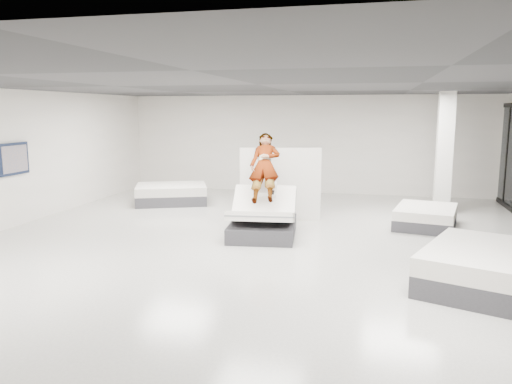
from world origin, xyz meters
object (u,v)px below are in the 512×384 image
remote (273,192)px  flat_bed_right_near (487,268)px  column (444,153)px  flat_bed_right_far (426,217)px  wall_poster (14,159)px  hero_bed (263,220)px  divider_panel (280,185)px  person (265,179)px  flat_bed_left_far (171,194)px

remote → flat_bed_right_near: (3.84, -2.33, -0.67)m
flat_bed_right_near → column: column is taller
flat_bed_right_far → wall_poster: size_ratio=2.05×
hero_bed → flat_bed_right_near: hero_bed is taller
hero_bed → divider_panel: size_ratio=0.99×
flat_bed_right_near → divider_panel: bearing=135.4°
remote → flat_bed_right_far: 3.82m
flat_bed_right_far → wall_poster: (-9.38, -2.17, 1.36)m
hero_bed → person: 0.92m
hero_bed → remote: bearing=-2.0°
wall_poster → hero_bed: bearing=4.2°
hero_bed → divider_panel: 1.69m
hero_bed → wall_poster: bearing=-175.8°
flat_bed_right_far → column: 2.35m
person → divider_panel: 1.32m
remote → divider_panel: bearing=88.6°
person → wall_poster: size_ratio=1.94×
wall_poster → person: bearing=7.3°
hero_bed → column: column is taller
remote → column: 5.31m
remote → column: bearing=36.3°
flat_bed_right_near → wall_poster: wall_poster is taller
hero_bed → flat_bed_left_far: size_ratio=0.82×
person → flat_bed_right_near: (4.10, -2.65, -0.91)m
flat_bed_left_far → column: bearing=3.1°
divider_panel → hero_bed: bearing=-106.6°
person → flat_bed_right_near: size_ratio=0.68×
person → divider_panel: person is taller
hero_bed → flat_bed_right_far: hero_bed is taller
column → flat_bed_right_far: bearing=-107.0°
divider_panel → flat_bed_right_far: bearing=-11.4°
person → flat_bed_left_far: 4.58m
person → flat_bed_right_far: bearing=15.3°
flat_bed_left_far → wall_poster: 4.50m
hero_bed → flat_bed_right_near: 4.69m
flat_bed_right_far → flat_bed_right_near: bearing=-82.7°
flat_bed_right_near → column: size_ratio=0.85×
remote → wall_poster: 6.11m
person → remote: bearing=-57.8°
divider_panel → flat_bed_right_near: (3.98, -3.93, -0.59)m
remote → flat_bed_left_far: 4.93m
flat_bed_right_near → column: (0.03, 5.91, 1.29)m
flat_bed_right_near → column: 6.05m
flat_bed_right_far → wall_poster: bearing=-167.0°
flat_bed_left_far → column: 7.71m
flat_bed_right_far → flat_bed_left_far: bearing=168.5°
remote → flat_bed_right_far: size_ratio=0.07×
flat_bed_left_far → remote: bearing=-40.6°
person → remote: (0.26, -0.32, -0.24)m
remote → divider_panel: divider_panel is taller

